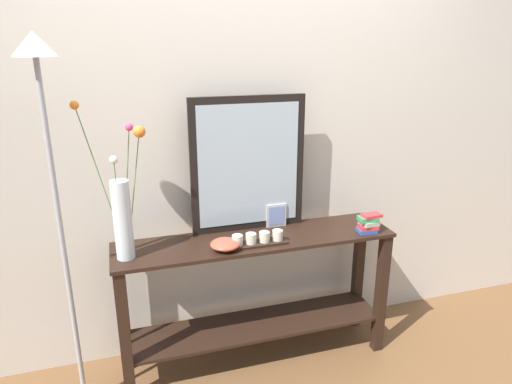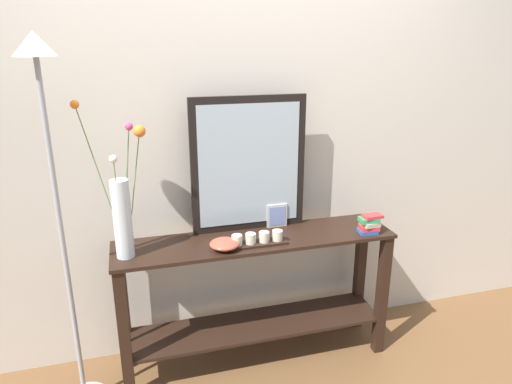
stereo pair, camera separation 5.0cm
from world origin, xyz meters
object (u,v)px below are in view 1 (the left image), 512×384
picture_frame_small (276,215)px  decorative_bowl (225,244)px  console_table (256,286)px  floor_lamp (53,175)px  tall_vase_left (123,211)px  candle_tray (258,240)px  mirror_leaning (248,165)px  book_stack (368,223)px

picture_frame_small → decorative_bowl: size_ratio=0.87×
console_table → floor_lamp: floor_lamp is taller
tall_vase_left → floor_lamp: (-0.28, -0.06, 0.22)m
candle_tray → floor_lamp: floor_lamp is taller
picture_frame_small → tall_vase_left: bearing=-169.7°
tall_vase_left → floor_lamp: floor_lamp is taller
mirror_leaning → console_table: bearing=-89.4°
book_stack → decorative_bowl: bearing=179.0°
mirror_leaning → decorative_bowl: size_ratio=4.84×
mirror_leaning → book_stack: bearing=-21.8°
console_table → book_stack: book_stack is taller
console_table → candle_tray: size_ratio=4.83×
floor_lamp → book_stack: bearing=-0.5°
console_table → decorative_bowl: 0.39m
picture_frame_small → book_stack: picture_frame_small is taller
mirror_leaning → decorative_bowl: bearing=-129.2°
console_table → mirror_leaning: size_ratio=2.04×
tall_vase_left → decorative_bowl: 0.54m
tall_vase_left → book_stack: 1.33m
console_table → tall_vase_left: tall_vase_left is taller
console_table → floor_lamp: 1.23m
decorative_bowl → candle_tray: bearing=3.3°
console_table → floor_lamp: (-0.96, -0.09, 0.76)m
candle_tray → picture_frame_small: (0.18, 0.21, 0.04)m
picture_frame_small → floor_lamp: size_ratio=0.07×
tall_vase_left → picture_frame_small: (0.84, 0.15, -0.18)m
book_stack → candle_tray: bearing=177.8°
tall_vase_left → decorative_bowl: (0.49, -0.06, -0.22)m
console_table → decorative_bowl: size_ratio=9.88×
tall_vase_left → decorative_bowl: tall_vase_left is taller
book_stack → tall_vase_left: bearing=176.6°
candle_tray → floor_lamp: bearing=-179.3°
tall_vase_left → floor_lamp: bearing=-166.9°
tall_vase_left → mirror_leaning: bearing=14.3°
candle_tray → picture_frame_small: size_ratio=2.36×
decorative_bowl → book_stack: book_stack is taller
console_table → decorative_bowl: (-0.19, -0.09, 0.33)m
candle_tray → console_table: bearing=79.2°
decorative_bowl → picture_frame_small: bearing=31.3°
mirror_leaning → decorative_bowl: (-0.19, -0.24, -0.35)m
mirror_leaning → tall_vase_left: tall_vase_left is taller
picture_frame_small → mirror_leaning: bearing=173.0°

